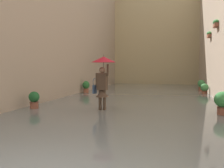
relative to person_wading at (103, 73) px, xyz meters
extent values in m
plane|color=slate|center=(-0.69, -4.89, -1.51)|extent=(60.00, 60.00, 0.00)
cube|color=slate|center=(-0.69, -4.89, -1.45)|extent=(8.71, 29.67, 0.10)
cube|color=brown|center=(-4.55, -4.41, 2.27)|extent=(0.20, 0.70, 0.18)
ellipsoid|color=#387F3D|center=(-4.55, -4.41, 2.43)|extent=(0.28, 0.76, 0.24)
cube|color=#9E563D|center=(-4.55, -7.45, 2.07)|extent=(0.20, 0.70, 0.18)
ellipsoid|color=#428947|center=(-4.55, -7.45, 2.23)|extent=(0.28, 0.76, 0.24)
cube|color=tan|center=(4.16, -4.89, 3.59)|extent=(1.80, 27.67, 10.19)
cube|color=tan|center=(-0.69, -17.63, 3.50)|extent=(11.51, 1.80, 10.01)
cube|color=black|center=(0.11, -0.02, -1.46)|extent=(0.15, 0.25, 0.10)
cylinder|color=#4C3828|center=(0.11, -0.02, -1.02)|extent=(0.14, 0.14, 0.76)
cube|color=black|center=(-0.06, 0.01, -1.46)|extent=(0.15, 0.25, 0.10)
cylinder|color=#4C3828|center=(-0.06, 0.01, -1.02)|extent=(0.14, 0.14, 0.76)
cube|color=#4C3828|center=(0.03, 0.00, -0.32)|extent=(0.41, 0.28, 0.65)
cone|color=#4C3828|center=(0.03, 0.00, -0.76)|extent=(0.57, 0.57, 0.28)
sphere|color=#8C664C|center=(0.03, 0.00, 0.12)|extent=(0.23, 0.23, 0.23)
cylinder|color=#4C3828|center=(-0.20, 0.03, 0.12)|extent=(0.10, 0.10, 0.44)
cylinder|color=#4C3828|center=(0.25, -0.04, -0.24)|extent=(0.10, 0.10, 0.48)
cylinder|color=black|center=(-0.03, 0.00, 0.26)|extent=(0.02, 0.02, 0.51)
cone|color=red|center=(-0.03, 0.00, 0.52)|extent=(0.95, 0.95, 0.22)
cylinder|color=black|center=(-0.03, 0.00, 0.66)|extent=(0.01, 0.01, 0.08)
cube|color=#334766|center=(0.33, -0.03, -0.62)|extent=(0.10, 0.29, 0.32)
torus|color=#334766|center=(0.33, -0.03, -0.34)|extent=(0.07, 0.30, 0.30)
cylinder|color=brown|center=(-4.30, 0.09, -1.33)|extent=(0.38, 0.38, 0.35)
torus|color=brown|center=(-4.30, 0.09, -1.15)|extent=(0.41, 0.41, 0.04)
ellipsoid|color=#387F3D|center=(-4.30, 0.09, -0.88)|extent=(0.60, 0.60, 0.55)
cylinder|color=brown|center=(2.74, 0.25, -1.33)|extent=(0.33, 0.33, 0.35)
torus|color=brown|center=(2.74, 0.25, -1.16)|extent=(0.36, 0.36, 0.04)
ellipsoid|color=#23602D|center=(2.74, 0.25, -0.95)|extent=(0.42, 0.42, 0.43)
cylinder|color=#9E563D|center=(-4.37, -7.63, -1.38)|extent=(0.32, 0.32, 0.26)
torus|color=brown|center=(-4.37, -7.63, -1.24)|extent=(0.36, 0.36, 0.04)
ellipsoid|color=#428947|center=(-4.37, -7.63, -1.01)|extent=(0.49, 0.49, 0.47)
cylinder|color=#9E563D|center=(-4.33, -9.53, -1.33)|extent=(0.34, 0.34, 0.36)
torus|color=brown|center=(-4.33, -9.53, -1.15)|extent=(0.38, 0.38, 0.04)
ellipsoid|color=#428947|center=(-4.33, -9.53, -0.89)|extent=(0.49, 0.49, 0.51)
cylinder|color=#9E563D|center=(2.94, -6.77, -1.34)|extent=(0.34, 0.34, 0.34)
torus|color=brown|center=(2.94, -6.77, -1.17)|extent=(0.38, 0.38, 0.04)
ellipsoid|color=#2D7033|center=(2.94, -6.77, -0.92)|extent=(0.45, 0.45, 0.50)
camera|label=1|loc=(-2.77, 10.30, 0.24)|focal=45.12mm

